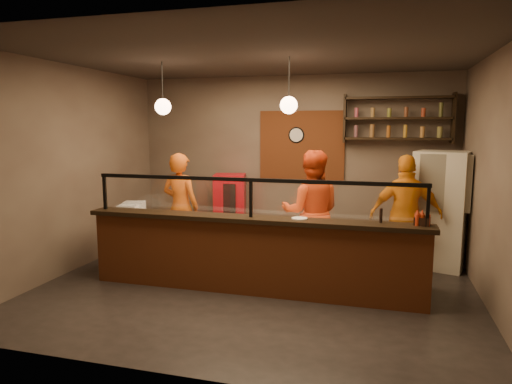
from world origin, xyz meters
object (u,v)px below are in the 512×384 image
(cook_left, at_px, (181,207))
(pizza_dough, at_px, (259,221))
(red_cooler, at_px, (230,209))
(cook_mid, at_px, (311,212))
(condiment_caddy, at_px, (422,221))
(wall_clock, at_px, (296,135))
(pepper_mill, at_px, (381,215))
(fridge, at_px, (440,210))
(cook_right, at_px, (406,215))

(cook_left, relative_size, pizza_dough, 3.48)
(cook_left, distance_m, red_cooler, 1.33)
(cook_mid, xyz_separation_m, pizza_dough, (-0.67, -0.61, -0.05))
(cook_left, relative_size, condiment_caddy, 10.03)
(cook_mid, bearing_deg, wall_clock, -80.14)
(cook_left, height_order, pepper_mill, cook_left)
(cook_mid, height_order, pizza_dough, cook_mid)
(pizza_dough, bearing_deg, cook_left, 154.57)
(cook_mid, xyz_separation_m, fridge, (1.95, 0.88, -0.02))
(wall_clock, height_order, condiment_caddy, wall_clock)
(wall_clock, relative_size, cook_right, 0.16)
(cook_right, bearing_deg, red_cooler, -26.54)
(cook_mid, distance_m, red_cooler, 2.25)
(pepper_mill, bearing_deg, cook_left, 160.80)
(cook_left, xyz_separation_m, cook_mid, (2.24, -0.13, 0.04))
(fridge, xyz_separation_m, pizza_dough, (-2.62, -1.49, -0.03))
(cook_left, distance_m, condiment_caddy, 3.94)
(wall_clock, distance_m, red_cooler, 1.90)
(wall_clock, height_order, cook_right, wall_clock)
(red_cooler, bearing_deg, cook_left, -123.48)
(condiment_caddy, bearing_deg, pizza_dough, 169.25)
(cook_right, xyz_separation_m, pepper_mill, (-0.37, -1.34, 0.23))
(cook_mid, xyz_separation_m, pepper_mill, (1.03, -1.01, 0.20))
(fridge, distance_m, condiment_caddy, 1.96)
(red_cooler, distance_m, condiment_caddy, 4.09)
(condiment_caddy, bearing_deg, red_cooler, 144.04)
(cook_left, relative_size, fridge, 0.97)
(pizza_dough, bearing_deg, wall_clock, 86.93)
(cook_mid, xyz_separation_m, condiment_caddy, (1.52, -1.03, 0.16))
(fridge, height_order, pizza_dough, fridge)
(cook_right, bearing_deg, cook_left, -5.48)
(pizza_dough, xyz_separation_m, pepper_mill, (1.70, -0.39, 0.25))
(cook_right, relative_size, pizza_dough, 3.52)
(red_cooler, bearing_deg, wall_clock, 1.53)
(wall_clock, bearing_deg, red_cooler, -165.80)
(condiment_caddy, xyz_separation_m, pepper_mill, (-0.49, 0.02, 0.04))
(cook_right, bearing_deg, wall_clock, -43.03)
(cook_mid, relative_size, red_cooler, 1.41)
(red_cooler, relative_size, pepper_mill, 7.40)
(fridge, xyz_separation_m, condiment_caddy, (-0.43, -1.91, 0.17))
(cook_mid, bearing_deg, red_cooler, -45.79)
(pizza_dough, distance_m, pepper_mill, 1.76)
(red_cooler, xyz_separation_m, condiment_caddy, (3.29, -2.39, 0.43))
(cook_mid, relative_size, condiment_caddy, 10.49)
(cook_left, xyz_separation_m, cook_right, (3.64, 0.21, 0.01))
(cook_left, bearing_deg, condiment_caddy, 171.56)
(wall_clock, bearing_deg, condiment_caddy, -52.55)
(cook_left, xyz_separation_m, condiment_caddy, (3.76, -1.16, 0.20))
(cook_left, relative_size, cook_right, 0.99)
(wall_clock, height_order, red_cooler, wall_clock)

